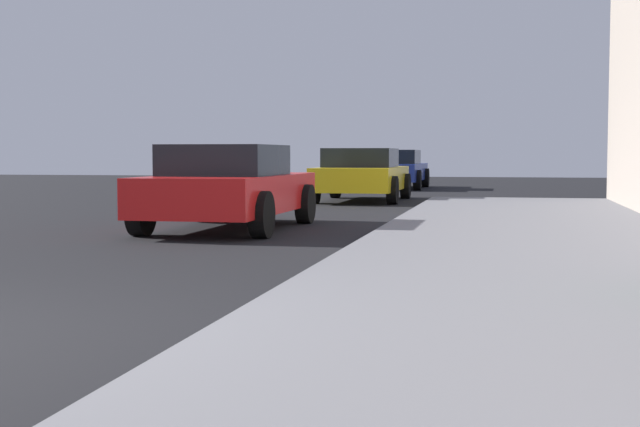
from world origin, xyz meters
TOP-DOWN VIEW (x-y plane):
  - sidewalk at (4.00, 0.00)m, footprint 4.00×32.00m
  - car_red at (-0.41, 8.17)m, footprint 1.95×4.16m
  - car_yellow at (0.25, 16.62)m, footprint 2.04×4.14m
  - car_blue at (0.06, 24.64)m, footprint 1.99×4.53m

SIDE VIEW (x-z plane):
  - sidewalk at x=4.00m, z-range 0.00..0.15m
  - car_red at x=-0.41m, z-range 0.01..1.28m
  - car_yellow at x=0.25m, z-range 0.01..1.28m
  - car_blue at x=0.06m, z-range 0.01..1.28m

